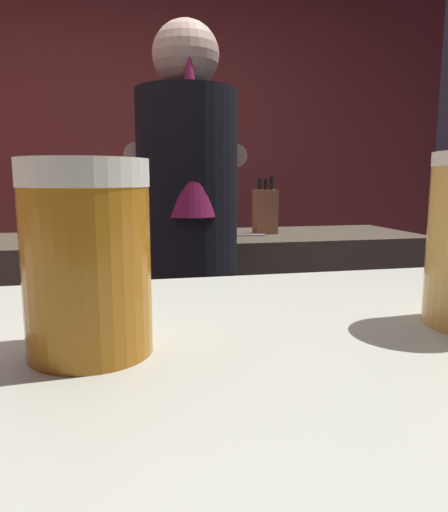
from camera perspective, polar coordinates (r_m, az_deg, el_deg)
wall_back at (r=3.53m, az=-13.70°, el=11.85°), size 5.20×0.10×2.70m
prep_counter at (r=2.20m, az=-4.24°, el=-9.59°), size 2.10×0.60×0.92m
back_shelf at (r=3.30m, az=-9.56°, el=-1.23°), size 0.87×0.36×1.16m
bartender at (r=1.63m, az=-4.35°, el=2.30°), size 0.43×0.51×1.68m
knife_block at (r=2.18m, az=5.00°, el=5.44°), size 0.10×0.08×0.26m
mixing_bowl at (r=2.19m, az=-13.98°, el=3.19°), size 0.20×0.20×0.05m
chefs_knife at (r=2.09m, az=1.69°, el=2.56°), size 0.24×0.09×0.01m
pint_glass_near at (r=0.32m, az=-16.15°, el=-0.27°), size 0.08×0.08×0.13m
bottle_soy at (r=3.19m, az=-7.06°, el=10.45°), size 0.07×0.07×0.22m
bottle_olive_oil at (r=3.34m, az=-11.50°, el=9.97°), size 0.08×0.08×0.17m
bottle_vinegar at (r=3.32m, az=-5.00°, el=10.40°), size 0.07×0.07×0.21m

